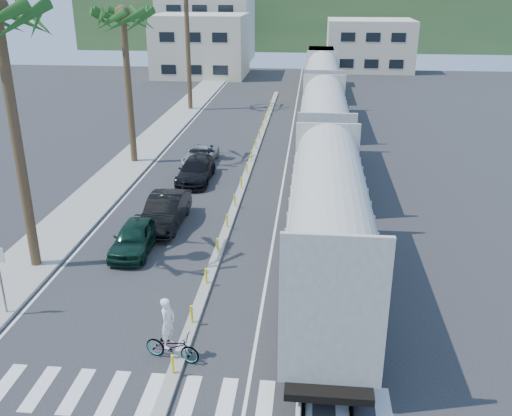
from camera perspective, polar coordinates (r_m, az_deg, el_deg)
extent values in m
plane|color=#28282B|center=(20.46, -7.58, -14.65)|extent=(140.00, 140.00, 0.00)
cube|color=gray|center=(44.54, -11.16, 5.72)|extent=(3.00, 90.00, 0.15)
cube|color=black|center=(45.58, 5.62, 6.34)|extent=(0.12, 100.00, 0.06)
cube|color=black|center=(45.61, 7.44, 6.27)|extent=(0.12, 100.00, 0.06)
cube|color=gray|center=(38.15, -0.93, 3.43)|extent=(0.45, 60.00, 0.15)
cylinder|color=yellow|center=(19.39, -8.33, -15.19)|extent=(0.10, 0.10, 0.70)
cylinder|color=yellow|center=(21.79, -6.46, -10.50)|extent=(0.10, 0.10, 0.70)
cylinder|color=yellow|center=(24.32, -5.02, -6.76)|extent=(0.10, 0.10, 0.70)
cylinder|color=yellow|center=(26.95, -3.87, -3.74)|extent=(0.10, 0.10, 0.70)
cylinder|color=yellow|center=(29.65, -2.93, -1.25)|extent=(0.10, 0.10, 0.70)
cylinder|color=yellow|center=(32.40, -2.15, 0.81)|extent=(0.10, 0.10, 0.70)
cylinder|color=yellow|center=(35.19, -1.50, 2.55)|extent=(0.10, 0.10, 0.70)
cylinder|color=yellow|center=(38.02, -0.93, 4.04)|extent=(0.10, 0.10, 0.70)
cylinder|color=yellow|center=(40.87, -0.45, 5.31)|extent=(0.10, 0.10, 0.70)
cylinder|color=yellow|center=(43.74, -0.03, 6.42)|extent=(0.10, 0.10, 0.70)
cylinder|color=yellow|center=(46.62, 0.34, 7.39)|extent=(0.10, 0.10, 0.70)
cylinder|color=yellow|center=(49.52, 0.67, 8.25)|extent=(0.10, 0.10, 0.70)
cylinder|color=yellow|center=(52.43, 0.97, 9.02)|extent=(0.10, 0.10, 0.70)
cylinder|color=yellow|center=(55.35, 1.23, 9.70)|extent=(0.10, 0.10, 0.70)
cylinder|color=yellow|center=(58.28, 1.47, 10.31)|extent=(0.10, 0.10, 0.70)
cube|color=silver|center=(18.94, -8.98, -18.18)|extent=(14.00, 2.20, 0.01)
cube|color=silver|center=(44.10, -9.03, 5.61)|extent=(0.12, 90.00, 0.01)
cube|color=silver|center=(42.74, 3.19, 5.33)|extent=(0.12, 90.00, 0.01)
cube|color=#A5A297|center=(22.32, 7.19, -3.28)|extent=(3.00, 12.88, 3.40)
cylinder|color=#A5A297|center=(21.66, 7.40, 0.80)|extent=(2.90, 12.58, 2.90)
cube|color=black|center=(23.33, 6.94, -8.18)|extent=(2.60, 12.88, 1.00)
cube|color=#A5A297|center=(36.47, 6.79, 6.72)|extent=(3.00, 12.88, 3.40)
cylinder|color=#A5A297|center=(36.07, 6.91, 9.32)|extent=(2.90, 12.58, 2.90)
cube|color=black|center=(37.10, 6.64, 3.43)|extent=(2.60, 12.88, 1.00)
cube|color=#A5A297|center=(51.11, 6.62, 11.06)|extent=(3.00, 12.88, 3.40)
cylinder|color=#A5A297|center=(50.82, 6.70, 12.94)|extent=(2.90, 12.58, 2.90)
cube|color=black|center=(51.56, 6.51, 8.66)|extent=(2.60, 12.88, 1.00)
cube|color=#4C4C4F|center=(67.15, 6.45, 12.19)|extent=(3.00, 17.00, 0.50)
cube|color=gold|center=(65.92, 6.51, 13.38)|extent=(2.70, 12.24, 2.60)
cube|color=gold|center=(72.60, 6.49, 14.38)|extent=(3.00, 3.74, 3.20)
cube|color=black|center=(67.25, 6.43, 11.69)|extent=(2.60, 13.60, 0.90)
cylinder|color=brown|center=(25.98, -22.68, 5.40)|extent=(0.44, 0.44, 11.00)
cylinder|color=brown|center=(40.60, -12.59, 11.22)|extent=(0.44, 0.44, 10.00)
sphere|color=#1A4B17|center=(40.02, -13.22, 18.48)|extent=(3.20, 3.20, 3.20)
cylinder|color=brown|center=(57.60, -6.82, 15.57)|extent=(0.44, 0.44, 12.00)
cylinder|color=slate|center=(23.82, -24.14, -6.69)|extent=(0.08, 0.08, 3.00)
cube|color=beige|center=(79.84, -5.52, 15.88)|extent=(12.00, 10.00, 8.00)
cube|color=beige|center=(95.79, -4.88, 17.47)|extent=(14.00, 12.00, 10.00)
cube|color=beige|center=(86.74, 11.26, 15.71)|extent=(12.00, 10.00, 7.00)
cube|color=#385628|center=(116.20, 3.83, 18.74)|extent=(80.00, 20.00, 12.00)
imported|color=black|center=(27.80, -12.00, -2.83)|extent=(1.78, 4.32, 1.47)
imported|color=black|center=(30.35, -9.05, -0.29)|extent=(1.91, 5.05, 1.65)
imported|color=black|center=(37.00, -6.04, 3.77)|extent=(2.14, 5.03, 1.45)
imported|color=#B4B6BA|center=(40.76, -5.59, 5.30)|extent=(2.55, 4.51, 1.18)
imported|color=#9EA0A5|center=(20.15, -8.37, -13.51)|extent=(1.59, 2.30, 1.04)
imported|color=white|center=(19.65, -8.81, -11.26)|extent=(0.86, 0.73, 1.82)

